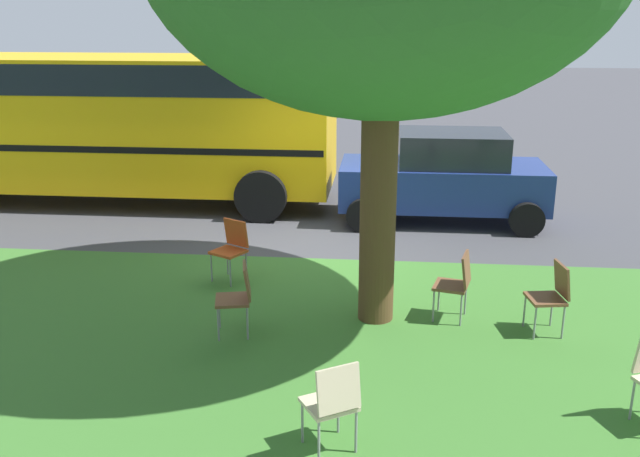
% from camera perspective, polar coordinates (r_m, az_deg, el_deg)
% --- Properties ---
extents(ground, '(80.00, 80.00, 0.00)m').
position_cam_1_polar(ground, '(11.20, -0.96, -2.10)').
color(ground, '#424247').
extents(grass_verge, '(48.00, 6.00, 0.01)m').
position_cam_1_polar(grass_verge, '(8.28, -3.47, -9.42)').
color(grass_verge, '#3D752D').
rests_on(grass_verge, ground).
extents(chair_0, '(0.51, 0.51, 0.88)m').
position_cam_1_polar(chair_0, '(8.87, 11.09, -4.19)').
color(chair_0, brown).
rests_on(chair_0, ground).
extents(chair_1, '(0.56, 0.57, 0.88)m').
position_cam_1_polar(chair_1, '(10.08, -7.22, -1.37)').
color(chair_1, '#C64C1E').
rests_on(chair_1, ground).
extents(chair_3, '(0.50, 0.49, 0.88)m').
position_cam_1_polar(chair_3, '(8.38, -6.67, -5.29)').
color(chair_3, brown).
rests_on(chair_3, ground).
extents(chair_4, '(0.48, 0.48, 0.88)m').
position_cam_1_polar(chair_4, '(8.80, 18.36, -4.98)').
color(chair_4, brown).
rests_on(chair_4, ground).
extents(chair_5, '(0.57, 0.57, 0.88)m').
position_cam_1_polar(chair_5, '(6.20, 1.05, -13.79)').
color(chair_5, beige).
rests_on(chair_5, ground).
extents(parked_car, '(3.70, 1.92, 1.65)m').
position_cam_1_polar(parked_car, '(13.02, 10.10, 4.23)').
color(parked_car, navy).
rests_on(parked_car, ground).
extents(school_bus, '(10.40, 2.80, 2.88)m').
position_cam_1_polar(school_bus, '(15.01, -19.47, 8.81)').
color(school_bus, yellow).
rests_on(school_bus, ground).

